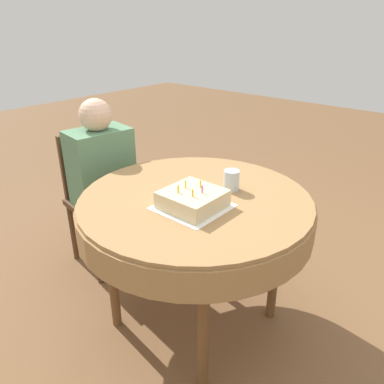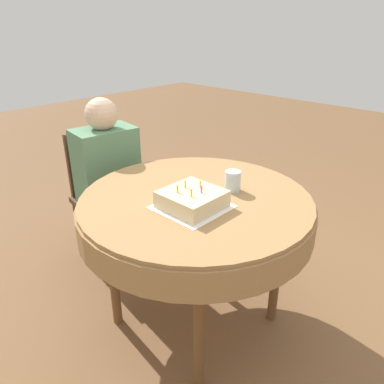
# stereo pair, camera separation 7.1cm
# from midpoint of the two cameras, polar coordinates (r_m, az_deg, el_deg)

# --- Properties ---
(ground_plane) EXTENTS (12.00, 12.00, 0.00)m
(ground_plane) POSITION_cam_midpoint_polar(r_m,az_deg,el_deg) (2.24, -0.55, -18.78)
(ground_plane) COLOR brown
(dining_table) EXTENTS (1.13, 1.13, 0.77)m
(dining_table) POSITION_cam_midpoint_polar(r_m,az_deg,el_deg) (1.83, -0.63, -3.28)
(dining_table) COLOR #9E7547
(dining_table) RESTS_ON ground_plane
(chair) EXTENTS (0.46, 0.46, 0.89)m
(chair) POSITION_cam_midpoint_polar(r_m,az_deg,el_deg) (2.56, -14.71, -0.27)
(chair) COLOR #4C331E
(chair) RESTS_ON ground_plane
(person) EXTENTS (0.40, 0.37, 1.12)m
(person) POSITION_cam_midpoint_polar(r_m,az_deg,el_deg) (2.41, -14.21, 3.19)
(person) COLOR #DBB293
(person) RESTS_ON ground_plane
(napkin) EXTENTS (0.30, 0.30, 0.00)m
(napkin) POSITION_cam_midpoint_polar(r_m,az_deg,el_deg) (1.69, -1.10, -2.28)
(napkin) COLOR white
(napkin) RESTS_ON dining_table
(birthday_cake) EXTENTS (0.25, 0.25, 0.11)m
(birthday_cake) POSITION_cam_midpoint_polar(r_m,az_deg,el_deg) (1.68, -1.11, -1.08)
(birthday_cake) COLOR beige
(birthday_cake) RESTS_ON dining_table
(drinking_glass) EXTENTS (0.08, 0.08, 0.10)m
(drinking_glass) POSITION_cam_midpoint_polar(r_m,az_deg,el_deg) (1.85, 4.93, 1.79)
(drinking_glass) COLOR silver
(drinking_glass) RESTS_ON dining_table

